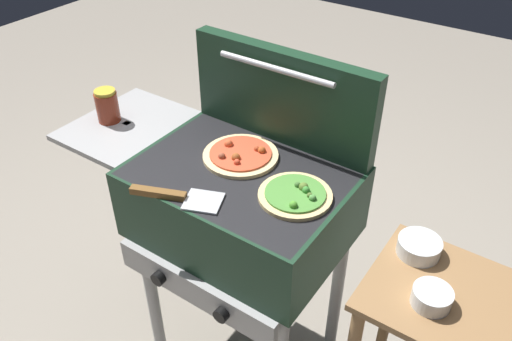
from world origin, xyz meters
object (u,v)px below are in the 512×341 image
(topping_bowl_near, at_px, (432,298))
(spatula, at_px, (177,196))
(pizza_veggie, at_px, (296,195))
(topping_bowl_far, at_px, (419,247))
(pizza_pepperoni, at_px, (240,155))
(grill, at_px, (238,207))
(sauce_jar, at_px, (107,106))

(topping_bowl_near, bearing_deg, spatula, -167.54)
(pizza_veggie, xyz_separation_m, topping_bowl_far, (0.33, 0.11, -0.11))
(pizza_pepperoni, bearing_deg, spatula, -96.15)
(pizza_pepperoni, xyz_separation_m, topping_bowl_far, (0.57, 0.04, -0.11))
(pizza_pepperoni, distance_m, topping_bowl_near, 0.67)
(pizza_pepperoni, relative_size, pizza_veggie, 1.12)
(spatula, xyz_separation_m, topping_bowl_near, (0.68, 0.15, -0.11))
(pizza_veggie, relative_size, topping_bowl_near, 2.08)
(pizza_pepperoni, height_order, spatula, pizza_pepperoni)
(grill, xyz_separation_m, pizza_veggie, (0.21, -0.02, 0.15))
(pizza_pepperoni, bearing_deg, topping_bowl_far, 4.24)
(topping_bowl_near, height_order, topping_bowl_far, same)
(pizza_pepperoni, relative_size, topping_bowl_near, 2.34)
(pizza_veggie, bearing_deg, topping_bowl_far, 19.11)
(sauce_jar, height_order, topping_bowl_near, sauce_jar)
(topping_bowl_far, bearing_deg, grill, -169.62)
(grill, xyz_separation_m, spatula, (-0.06, -0.20, 0.15))
(spatula, bearing_deg, topping_bowl_near, 12.46)
(sauce_jar, height_order, topping_bowl_far, sauce_jar)
(topping_bowl_near, bearing_deg, pizza_pepperoni, 170.51)
(sauce_jar, bearing_deg, spatula, -21.94)
(spatula, bearing_deg, pizza_pepperoni, 83.85)
(pizza_veggie, distance_m, topping_bowl_far, 0.36)
(pizza_pepperoni, distance_m, topping_bowl_far, 0.58)
(pizza_veggie, bearing_deg, pizza_pepperoni, 163.31)
(grill, xyz_separation_m, sauce_jar, (-0.53, -0.02, 0.20))
(sauce_jar, xyz_separation_m, topping_bowl_near, (1.15, -0.04, -0.16))
(spatula, bearing_deg, sauce_jar, 158.06)
(pizza_pepperoni, height_order, topping_bowl_near, pizza_pepperoni)
(pizza_pepperoni, xyz_separation_m, pizza_veggie, (0.24, -0.07, -0.00))
(topping_bowl_near, bearing_deg, pizza_veggie, 174.80)
(pizza_pepperoni, xyz_separation_m, spatula, (-0.03, -0.26, -0.00))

